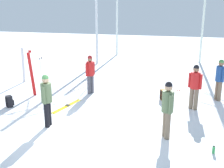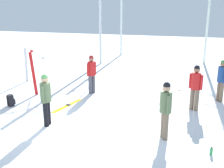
% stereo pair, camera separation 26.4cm
% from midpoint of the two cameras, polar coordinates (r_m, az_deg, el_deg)
% --- Properties ---
extents(ground_plane, '(60.00, 60.00, 0.00)m').
position_cam_midpoint_polar(ground_plane, '(8.59, -6.68, -9.84)').
color(ground_plane, white).
extents(person_0, '(0.34, 0.48, 1.72)m').
position_cam_midpoint_polar(person_0, '(7.89, 12.20, -4.75)').
color(person_0, '#72604C').
rests_on(person_0, ground_plane).
extents(person_1, '(0.34, 0.48, 1.72)m').
position_cam_midpoint_polar(person_1, '(11.92, -3.71, 2.59)').
color(person_1, '#4C4C56').
rests_on(person_1, ground_plane).
extents(person_2, '(0.34, 0.52, 1.72)m').
position_cam_midpoint_polar(person_2, '(8.81, -12.99, -2.62)').
color(person_2, black).
rests_on(person_2, ground_plane).
extents(person_3, '(0.34, 0.47, 1.72)m').
position_cam_midpoint_polar(person_3, '(11.75, 22.76, 1.17)').
color(person_3, '#72604C').
rests_on(person_3, ground_plane).
extents(person_4, '(0.49, 0.34, 1.72)m').
position_cam_midpoint_polar(person_4, '(10.38, 17.95, -0.18)').
color(person_4, '#72604C').
rests_on(person_4, ground_plane).
extents(ski_pair_planted_1, '(0.11, 0.14, 1.77)m').
position_cam_midpoint_polar(ski_pair_planted_1, '(14.55, -17.21, 3.93)').
color(ski_pair_planted_1, white).
rests_on(ski_pair_planted_1, ground_plane).
extents(ski_pair_planted_2, '(0.27, 0.10, 1.99)m').
position_cam_midpoint_polar(ski_pair_planted_2, '(12.11, -15.70, 2.27)').
color(ski_pair_planted_2, red).
rests_on(ski_pair_planted_2, ground_plane).
extents(ski_pair_lying_0, '(0.51, 1.74, 0.05)m').
position_cam_midpoint_polar(ski_pair_lying_0, '(10.72, -8.69, -4.52)').
color(ski_pair_lying_0, yellow).
rests_on(ski_pair_lying_0, ground_plane).
extents(ski_pair_lying_1, '(0.26, 1.94, 0.05)m').
position_cam_midpoint_polar(ski_pair_lying_1, '(12.81, 14.78, -1.47)').
color(ski_pair_lying_1, red).
rests_on(ski_pair_lying_1, ground_plane).
extents(ski_poles_0, '(0.07, 0.26, 1.37)m').
position_cam_midpoint_polar(ski_poles_0, '(13.82, -13.68, 2.97)').
color(ski_poles_0, '#B2B2BC').
rests_on(ski_poles_0, ground_plane).
extents(backpack_0, '(0.34, 0.32, 0.44)m').
position_cam_midpoint_polar(backpack_0, '(11.39, 11.70, -2.36)').
color(backpack_0, '#99591E').
rests_on(backpack_0, ground_plane).
extents(backpack_1, '(0.34, 0.35, 0.44)m').
position_cam_midpoint_polar(backpack_1, '(11.21, -19.98, -3.30)').
color(backpack_1, black).
rests_on(backpack_1, ground_plane).
extents(water_bottle_0, '(0.08, 0.08, 0.22)m').
position_cam_midpoint_polar(water_bottle_0, '(7.74, 21.18, -13.09)').
color(water_bottle_0, green).
rests_on(water_bottle_0, ground_plane).
extents(birch_tree_0, '(1.59, 1.56, 6.78)m').
position_cam_midpoint_polar(birch_tree_0, '(18.19, -2.17, 15.56)').
color(birch_tree_0, silver).
rests_on(birch_tree_0, ground_plane).
extents(birch_tree_1, '(0.88, 1.33, 6.82)m').
position_cam_midpoint_polar(birch_tree_1, '(21.74, 2.42, 15.39)').
color(birch_tree_1, silver).
rests_on(birch_tree_1, ground_plane).
extents(birch_tree_2, '(1.34, 0.85, 7.90)m').
position_cam_midpoint_polar(birch_tree_2, '(19.53, 20.30, 15.91)').
color(birch_tree_2, silver).
rests_on(birch_tree_2, ground_plane).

